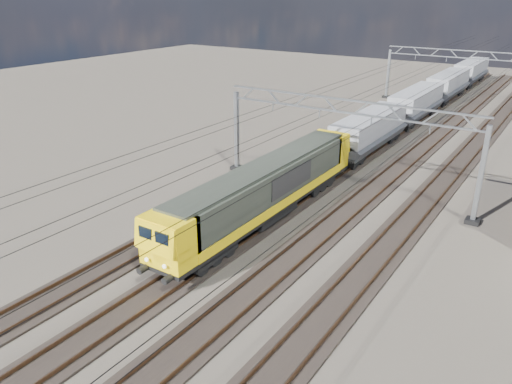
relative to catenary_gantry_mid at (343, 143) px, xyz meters
The scene contains 13 objects.
ground 5.59m from the catenary_gantry_mid, 90.00° to the right, with size 160.00×160.00×0.00m, color black.
track_outer_west 8.17m from the catenary_gantry_mid, 146.31° to the right, with size 2.60×140.00×0.30m.
track_loco 5.89m from the catenary_gantry_mid, 116.57° to the right, with size 2.60×140.00×0.30m.
track_inner_east 5.89m from the catenary_gantry_mid, 63.43° to the right, with size 2.60×140.00×0.30m.
track_outer_east 8.17m from the catenary_gantry_mid, 33.69° to the right, with size 2.60×140.00×0.30m.
catenary_gantry_mid is the anchor object (origin of this frame).
catenary_gantry_far 36.00m from the catenary_gantry_mid, 90.00° to the left, with size 19.90×0.90×7.11m.
overhead_wires 4.40m from the catenary_gantry_mid, 90.00° to the left, with size 12.03×140.00×0.53m.
locomotive 7.62m from the catenary_gantry_mid, 105.55° to the right, with size 2.76×21.10×3.62m.
hopper_wagon_lead 10.83m from the catenary_gantry_mid, 100.78° to the left, with size 3.38×13.00×3.25m.
hopper_wagon_mid 24.85m from the catenary_gantry_mid, 94.63° to the left, with size 3.38×13.00×3.25m.
hopper_wagon_third 39.00m from the catenary_gantry_mid, 92.94° to the left, with size 3.38×13.00×3.25m.
hopper_wagon_fourth 53.17m from the catenary_gantry_mid, 92.16° to the left, with size 3.38×13.00×3.25m.
Camera 1 is at (13.99, -28.47, 14.30)m, focal length 35.00 mm.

